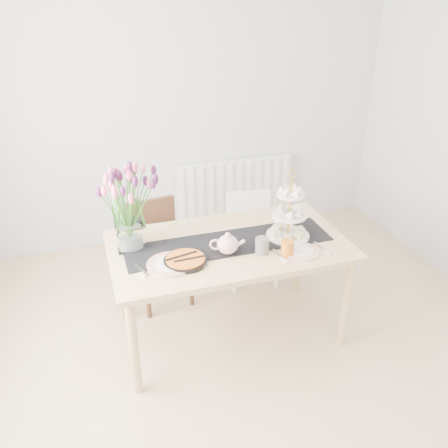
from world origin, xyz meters
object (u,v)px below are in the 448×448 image
object	(u,v)px
radiator	(235,188)
mug_orange	(287,248)
plate_left	(170,264)
chair_white	(250,231)
plate_right	(301,251)
teapot	(228,245)
mug_white	(227,244)
cake_stand	(289,221)
tulip_vase	(126,197)
mug_grey	(262,246)
tart_tin	(185,260)
cream_jug	(280,220)
chair_brown	(157,244)
dining_table	(229,253)

from	to	relation	value
radiator	mug_orange	size ratio (longest dim) A/B	12.11
radiator	plate_left	bearing A→B (deg)	-120.63
chair_white	plate_right	size ratio (longest dim) A/B	3.18
teapot	mug_orange	world-z (taller)	teapot
chair_white	teapot	size ratio (longest dim) A/B	3.42
radiator	mug_white	xyz separation A→B (m)	(-0.62, -1.65, 0.35)
radiator	cake_stand	xyz separation A→B (m)	(-0.17, -1.61, 0.43)
plate_right	mug_white	bearing A→B (deg)	159.11
radiator	tulip_vase	xyz separation A→B (m)	(-1.22, -1.41, 0.66)
mug_grey	plate_right	size ratio (longest dim) A/B	0.45
radiator	tart_tin	bearing A→B (deg)	-118.19
teapot	cream_jug	bearing A→B (deg)	47.06
chair_white	plate_right	distance (m)	0.99
cream_jug	chair_brown	bearing A→B (deg)	169.08
cake_stand	teapot	xyz separation A→B (m)	(-0.47, -0.09, -0.06)
radiator	plate_left	size ratio (longest dim) A/B	4.04
tulip_vase	mug_white	xyz separation A→B (m)	(0.60, -0.24, -0.32)
radiator	mug_grey	distance (m)	1.83
cream_jug	mug_white	distance (m)	0.53
teapot	tart_tin	bearing A→B (deg)	-157.82
cake_stand	teapot	distance (m)	0.48
dining_table	plate_right	bearing A→B (deg)	-31.47
cake_stand	mug_orange	xyz separation A→B (m)	(-0.10, -0.22, -0.08)
plate_right	chair_brown	bearing A→B (deg)	132.73
chair_brown	chair_white	bearing A→B (deg)	-5.26
radiator	mug_grey	size ratio (longest dim) A/B	11.20
tart_tin	chair_brown	bearing A→B (deg)	94.39
dining_table	plate_right	xyz separation A→B (m)	(0.41, -0.25, 0.08)
cake_stand	plate_right	distance (m)	0.25
cake_stand	tart_tin	bearing A→B (deg)	-171.64
radiator	mug_white	size ratio (longest dim) A/B	13.12
tulip_vase	cream_jug	world-z (taller)	tulip_vase
cake_stand	mug_white	distance (m)	0.46
cream_jug	plate_left	world-z (taller)	cream_jug
chair_brown	teapot	xyz separation A→B (m)	(0.35, -0.75, 0.35)
dining_table	cake_stand	bearing A→B (deg)	-5.21
mug_orange	chair_white	bearing A→B (deg)	46.79
radiator	plate_right	size ratio (longest dim) A/B	5.04
tart_tin	plate_left	xyz separation A→B (m)	(-0.10, -0.00, -0.01)
cream_jug	plate_right	xyz separation A→B (m)	(-0.03, -0.40, -0.04)
tulip_vase	cake_stand	size ratio (longest dim) A/B	1.51
plate_left	plate_right	world-z (taller)	plate_left
cream_jug	dining_table	bearing A→B (deg)	-142.69
radiator	chair_white	bearing A→B (deg)	-100.57
tulip_vase	mug_white	world-z (taller)	tulip_vase
chair_brown	mug_white	size ratio (longest dim) A/B	8.94
mug_white	plate_left	distance (m)	0.41
chair_brown	mug_grey	world-z (taller)	mug_grey
dining_table	teapot	distance (m)	0.20
teapot	plate_right	size ratio (longest dim) A/B	0.93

